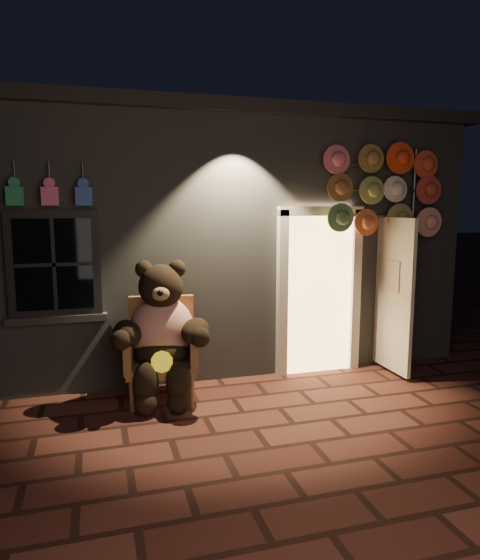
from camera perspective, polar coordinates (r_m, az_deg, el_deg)
name	(u,v)px	position (r m, az deg, el deg)	size (l,w,h in m)	color
ground	(255,429)	(5.18, 1.71, -16.64)	(60.00, 60.00, 0.00)	brown
shop_building	(183,233)	(8.58, -6.50, 5.34)	(7.30, 5.95, 3.51)	slate
wicker_armchair	(162,349)	(5.85, -8.92, -7.75)	(0.88, 0.82, 1.15)	#A16F3E
teddy_bear	(162,333)	(5.64, -8.92, -6.01)	(1.15, 0.97, 1.60)	red
hat_rack	(385,192)	(6.78, 16.29, 9.60)	(1.69, 0.22, 2.96)	#59595E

